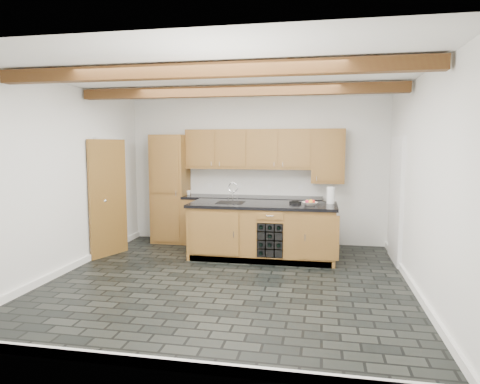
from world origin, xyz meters
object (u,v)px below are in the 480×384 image
(island, at_px, (263,231))
(kitchen_scale, at_px, (295,202))
(paper_towel, at_px, (331,195))
(fruit_bowl, at_px, (310,204))

(island, distance_m, kitchen_scale, 0.73)
(paper_towel, bearing_deg, island, -169.86)
(kitchen_scale, xyz_separation_m, paper_towel, (0.58, 0.13, 0.11))
(island, bearing_deg, paper_towel, 10.14)
(kitchen_scale, height_order, fruit_bowl, fruit_bowl)
(island, distance_m, fruit_bowl, 0.93)
(fruit_bowl, height_order, paper_towel, paper_towel)
(island, height_order, paper_towel, paper_towel)
(island, xyz_separation_m, kitchen_scale, (0.53, 0.07, 0.49))
(island, height_order, kitchen_scale, kitchen_scale)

